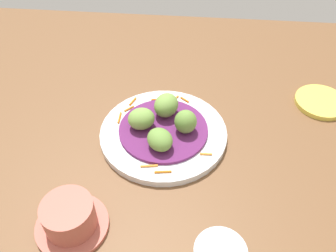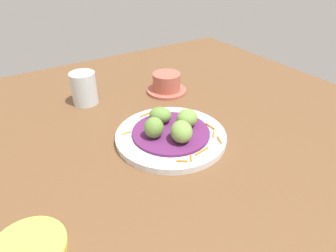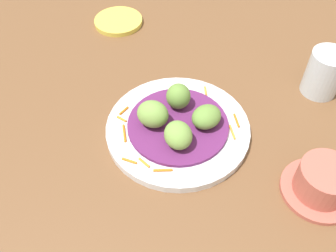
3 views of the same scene
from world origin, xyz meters
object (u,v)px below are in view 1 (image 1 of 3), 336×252
(guac_scoop_left, at_px, (160,138))
(guac_scoop_right, at_px, (166,105))
(guac_scoop_center, at_px, (186,122))
(terracotta_bowl, at_px, (70,218))
(side_plate_small, at_px, (321,102))
(guac_scoop_back, at_px, (141,119))
(main_plate, at_px, (163,133))

(guac_scoop_left, bearing_deg, guac_scoop_right, -1.84)
(guac_scoop_center, distance_m, terracotta_bowl, 0.27)
(guac_scoop_right, height_order, side_plate_small, guac_scoop_right)
(guac_scoop_left, height_order, side_plate_small, guac_scoop_left)
(guac_scoop_back, distance_m, side_plate_small, 0.40)
(main_plate, height_order, terracotta_bowl, terracotta_bowl)
(guac_scoop_left, distance_m, guac_scoop_center, 0.06)
(guac_scoop_left, relative_size, guac_scoop_right, 0.98)
(guac_scoop_back, bearing_deg, terracotta_bowl, 159.39)
(terracotta_bowl, bearing_deg, guac_scoop_center, -38.13)
(guac_scoop_center, xyz_separation_m, side_plate_small, (0.13, -0.29, -0.04))
(side_plate_small, relative_size, terracotta_bowl, 0.96)
(guac_scoop_center, xyz_separation_m, guac_scoop_back, (0.00, 0.09, -0.00))
(main_plate, distance_m, guac_scoop_back, 0.06)
(terracotta_bowl, bearing_deg, main_plate, -30.08)
(guac_scoop_center, height_order, guac_scoop_back, guac_scoop_center)
(main_plate, xyz_separation_m, guac_scoop_left, (-0.04, 0.00, 0.03))
(guac_scoop_right, distance_m, side_plate_small, 0.35)
(main_plate, relative_size, side_plate_small, 2.24)
(guac_scoop_right, bearing_deg, terracotta_bowl, 154.00)
(guac_scoop_right, height_order, guac_scoop_back, guac_scoop_right)
(terracotta_bowl, bearing_deg, guac_scoop_back, -20.61)
(guac_scoop_right, bearing_deg, guac_scoop_center, -136.84)
(guac_scoop_back, xyz_separation_m, side_plate_small, (0.13, -0.38, -0.04))
(guac_scoop_center, height_order, guac_scoop_right, same)
(guac_scoop_back, height_order, side_plate_small, guac_scoop_back)
(guac_scoop_back, height_order, terracotta_bowl, guac_scoop_back)
(guac_scoop_left, xyz_separation_m, side_plate_small, (0.17, -0.34, -0.03))
(guac_scoop_center, relative_size, guac_scoop_right, 0.87)
(main_plate, bearing_deg, guac_scoop_back, 88.16)
(guac_scoop_center, distance_m, side_plate_small, 0.32)
(guac_scoop_right, bearing_deg, side_plate_small, -75.34)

